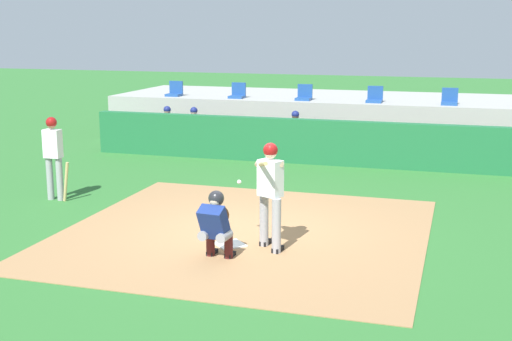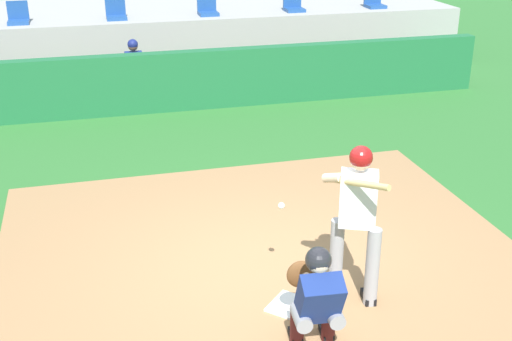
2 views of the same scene
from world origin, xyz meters
name	(u,v)px [view 2 (image 2 of 2)]	position (x,y,z in m)	size (l,w,h in m)	color
ground_plane	(271,270)	(0.00, 0.00, 0.00)	(80.00, 80.00, 0.00)	#2D6B2D
dirt_infield	(271,270)	(0.00, 0.00, 0.01)	(6.40, 6.40, 0.01)	#9E754C
home_plate	(291,306)	(0.00, -0.80, 0.02)	(0.44, 0.44, 0.02)	white
batter_at_plate	(356,215)	(0.69, -0.79, 1.04)	(0.58, 0.88, 1.80)	#99999E
catcher_crouched	(316,295)	(0.01, -1.50, 0.61)	(0.51, 1.54, 1.13)	gray
dugout_wall	(183,81)	(0.00, 6.50, 0.60)	(13.00, 0.30, 1.20)	#1E6638
dugout_bench	(177,86)	(0.00, 7.50, 0.23)	(11.80, 0.44, 0.45)	olive
dugout_player_2	(135,70)	(-0.89, 7.34, 0.67)	(0.49, 0.70, 1.30)	#939399
stands_platform	(157,34)	(0.00, 10.90, 0.70)	(15.00, 4.40, 1.40)	#9E9E99
stadium_seat_1	(18,17)	(-3.25, 9.38, 1.53)	(0.46, 0.46, 0.48)	#1E478C
stadium_seat_2	(116,13)	(-1.08, 9.38, 1.53)	(0.46, 0.46, 0.48)	#1E478C
stadium_seat_3	(208,9)	(1.08, 9.38, 1.53)	(0.46, 0.46, 0.48)	#1E478C
stadium_seat_4	(294,5)	(3.25, 9.38, 1.53)	(0.46, 0.46, 0.48)	#1E478C
stadium_seat_5	(374,2)	(5.42, 9.38, 1.53)	(0.46, 0.46, 0.48)	#1E478C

